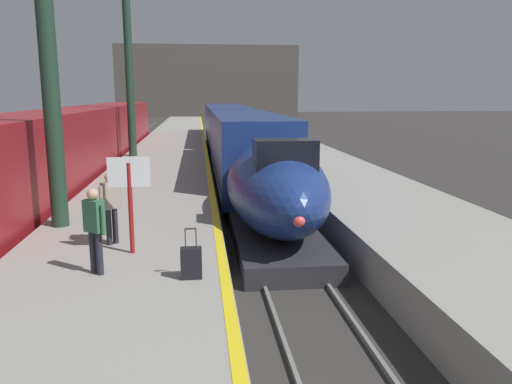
{
  "coord_description": "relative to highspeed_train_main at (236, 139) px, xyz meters",
  "views": [
    {
      "loc": [
        -2.22,
        -0.71,
        4.49
      ],
      "look_at": [
        -0.64,
        13.07,
        1.8
      ],
      "focal_mm": 35.49,
      "sensor_mm": 36.0,
      "label": 1
    }
  ],
  "objects": [
    {
      "name": "rolling_suitcase",
      "position": [
        -2.4,
        -20.36,
        -0.57
      ],
      "size": [
        0.4,
        0.22,
        0.98
      ],
      "color": "black",
      "rests_on": "platform_left"
    },
    {
      "name": "passenger_mid_platform",
      "position": [
        -4.25,
        -17.89,
        0.12
      ],
      "size": [
        0.44,
        0.42,
        1.69
      ],
      "color": "#23232D",
      "rests_on": "platform_left"
    },
    {
      "name": "station_column_far",
      "position": [
        -5.9,
        -0.4,
        5.34
      ],
      "size": [
        4.0,
        0.68,
        10.49
      ],
      "color": "#1E3828",
      "rests_on": "platform_left"
    },
    {
      "name": "departure_info_board",
      "position": [
        -3.71,
        -18.64,
        0.63
      ],
      "size": [
        0.9,
        0.1,
        2.12
      ],
      "color": "maroon",
      "rests_on": "platform_left"
    },
    {
      "name": "platform_left",
      "position": [
        -4.05,
        -4.11,
        -1.4
      ],
      "size": [
        4.8,
        110.0,
        1.05
      ],
      "primitive_type": "cube",
      "color": "gray",
      "rests_on": "ground"
    },
    {
      "name": "regional_train_adjacent",
      "position": [
        -8.1,
        -0.8,
        0.21
      ],
      "size": [
        2.85,
        36.6,
        3.8
      ],
      "color": "maroon",
      "rests_on": "ground"
    },
    {
      "name": "platform_left_safety_stripe",
      "position": [
        -1.77,
        -4.11,
        -0.87
      ],
      "size": [
        0.2,
        107.8,
        0.01
      ],
      "primitive_type": "cube",
      "color": "yellow",
      "rests_on": "platform_left"
    },
    {
      "name": "terminus_back_wall",
      "position": [
        0.0,
        73.14,
        5.08
      ],
      "size": [
        36.0,
        2.0,
        14.0
      ],
      "primitive_type": "cube",
      "color": "#4C4742",
      "rests_on": "ground"
    },
    {
      "name": "rail_secondary_right",
      "position": [
        -7.35,
        -1.36,
        -1.86
      ],
      "size": [
        0.08,
        110.0,
        0.12
      ],
      "primitive_type": "cube",
      "color": "slate",
      "rests_on": "ground"
    },
    {
      "name": "rail_main_right",
      "position": [
        0.75,
        -1.36,
        -1.86
      ],
      "size": [
        0.08,
        110.0,
        0.12
      ],
      "primitive_type": "cube",
      "color": "slate",
      "rests_on": "ground"
    },
    {
      "name": "platform_right",
      "position": [
        4.05,
        -4.11,
        -1.4
      ],
      "size": [
        4.8,
        110.0,
        1.05
      ],
      "primitive_type": "cube",
      "color": "gray",
      "rests_on": "ground"
    },
    {
      "name": "rail_main_left",
      "position": [
        -0.75,
        -1.36,
        -1.86
      ],
      "size": [
        0.08,
        110.0,
        0.12
      ],
      "primitive_type": "cube",
      "color": "slate",
      "rests_on": "ground"
    },
    {
      "name": "passenger_near_edge",
      "position": [
        -4.22,
        -19.91,
        0.12
      ],
      "size": [
        0.48,
        0.4,
        1.69
      ],
      "color": "#23232D",
      "rests_on": "platform_left"
    },
    {
      "name": "rail_secondary_left",
      "position": [
        -8.85,
        -1.36,
        -1.86
      ],
      "size": [
        0.08,
        110.0,
        0.12
      ],
      "primitive_type": "cube",
      "color": "slate",
      "rests_on": "ground"
    },
    {
      "name": "highspeed_train_main",
      "position": [
        0.0,
        0.0,
        0.0
      ],
      "size": [
        2.92,
        38.54,
        3.6
      ],
      "color": "navy",
      "rests_on": "ground"
    }
  ]
}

